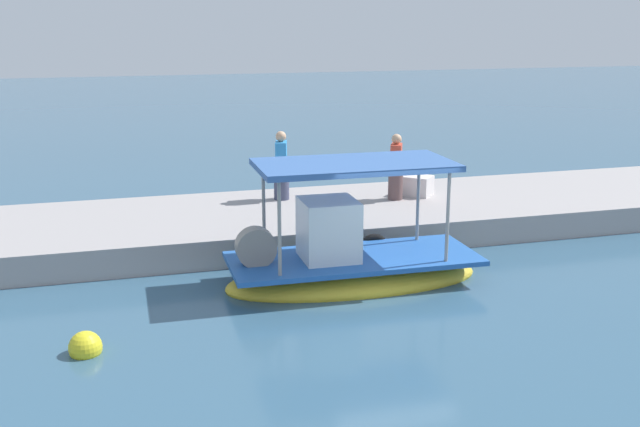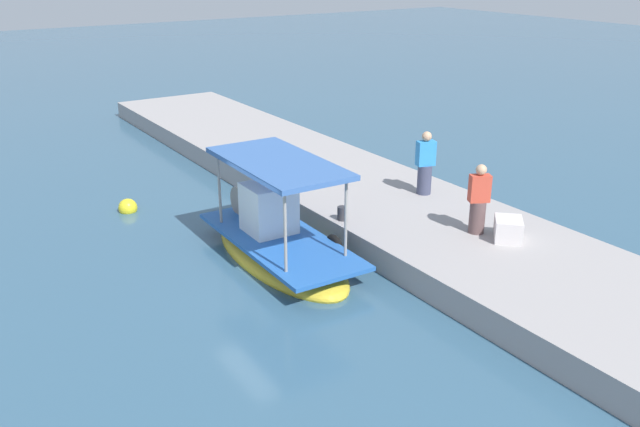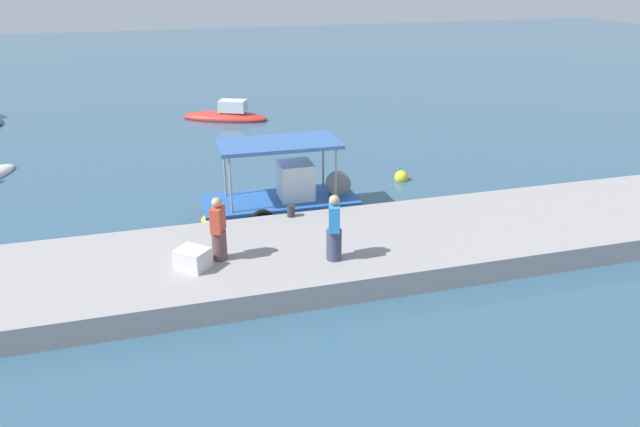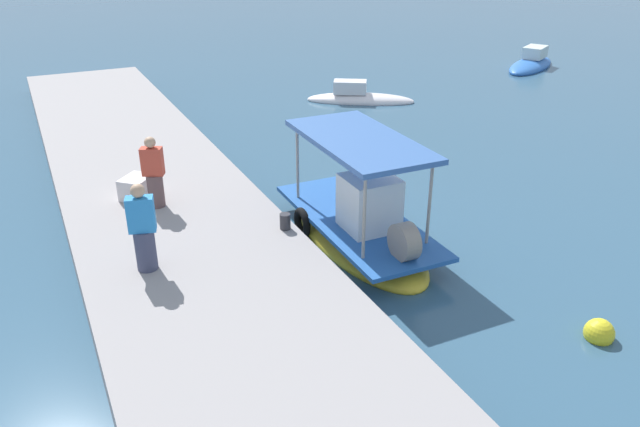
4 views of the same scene
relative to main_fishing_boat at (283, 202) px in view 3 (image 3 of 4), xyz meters
The scene contains 9 objects.
ground_plane 0.87m from the main_fishing_boat, 147.89° to the left, with size 120.00×120.00×0.00m, color #345872.
dock_quay 3.90m from the main_fishing_boat, 99.53° to the right, with size 36.00×4.66×0.66m, color #9B9594.
main_fishing_boat is the anchor object (origin of this frame).
fisherman_near_bollard 5.02m from the main_fishing_boat, 87.00° to the right, with size 0.49×0.57×1.80m.
fisherman_by_crate 4.94m from the main_fishing_boat, 122.71° to the right, with size 0.51×0.56×1.73m.
mooring_bollard 1.85m from the main_fishing_boat, 94.88° to the right, with size 0.24×0.24×0.36m, color #2D2D33.
cargo_crate 5.53m from the main_fishing_boat, 127.38° to the right, with size 0.79×0.63×0.52m, color silver.
marker_buoy 5.59m from the main_fishing_boat, 21.87° to the left, with size 0.54×0.54×0.54m.
moored_boat_far 13.61m from the main_fishing_boat, 90.11° to the left, with size 4.80×3.25×1.31m.
Camera 3 is at (-3.41, -18.99, 7.96)m, focal length 34.26 mm.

